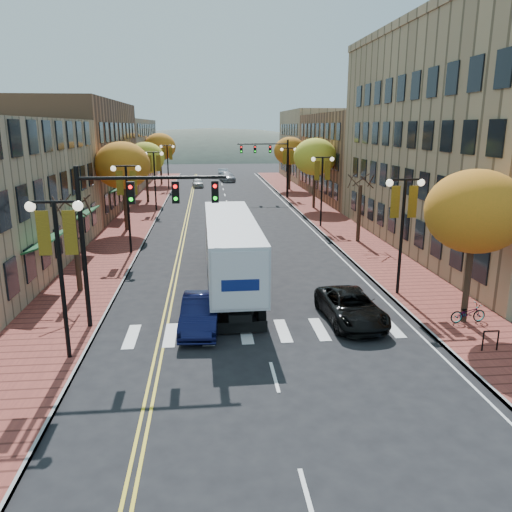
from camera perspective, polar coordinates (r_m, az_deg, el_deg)
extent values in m
plane|color=black|center=(19.82, 1.35, -10.91)|extent=(200.00, 200.00, 0.00)
cube|color=brown|center=(51.41, -13.14, 4.77)|extent=(4.00, 85.00, 0.15)
cube|color=brown|center=(52.17, 6.93, 5.19)|extent=(4.00, 85.00, 0.15)
cube|color=brown|center=(55.84, -21.31, 10.54)|extent=(12.00, 24.00, 11.00)
cube|color=#9E8966|center=(80.22, -16.52, 11.34)|extent=(12.00, 26.00, 9.50)
cube|color=#997F5B|center=(39.60, 26.53, 11.63)|extent=(15.00, 28.00, 15.00)
cube|color=brown|center=(63.33, 13.78, 11.02)|extent=(15.00, 24.00, 10.00)
cube|color=#9E8966|center=(84.38, 8.85, 12.40)|extent=(15.00, 20.00, 11.00)
cylinder|color=#382619|center=(27.37, -19.81, 0.46)|extent=(0.28, 0.28, 4.20)
cylinder|color=#382619|center=(42.72, -14.76, 6.16)|extent=(0.28, 0.28, 4.90)
ellipsoid|color=orange|center=(42.41, -15.02, 9.98)|extent=(4.48, 4.48, 3.81)
cylinder|color=#382619|center=(58.47, -12.35, 8.30)|extent=(0.28, 0.28, 4.55)
ellipsoid|color=yellow|center=(58.25, -12.49, 10.88)|extent=(4.16, 4.16, 3.54)
cylinder|color=#382619|center=(76.28, -10.83, 9.97)|extent=(0.28, 0.28, 5.04)
ellipsoid|color=orange|center=(76.11, -10.93, 12.18)|extent=(4.61, 4.61, 3.92)
cylinder|color=#382619|center=(23.51, 23.11, -1.66)|extent=(0.28, 0.28, 4.55)
ellipsoid|color=orange|center=(22.96, 23.77, 4.69)|extent=(4.16, 4.16, 3.54)
cylinder|color=#382619|center=(37.98, 11.70, 4.79)|extent=(0.28, 0.28, 4.20)
cylinder|color=#382619|center=(53.28, 6.67, 8.13)|extent=(0.28, 0.28, 4.90)
ellipsoid|color=yellow|center=(53.03, 6.76, 11.20)|extent=(4.48, 4.48, 3.81)
cylinder|color=#382619|center=(68.93, 3.86, 9.60)|extent=(0.28, 0.28, 4.76)
ellipsoid|color=orange|center=(68.74, 3.90, 11.90)|extent=(4.35, 4.35, 3.70)
cylinder|color=black|center=(19.34, -21.27, -3.05)|extent=(0.16, 0.16, 6.00)
cylinder|color=black|center=(18.70, -22.12, 5.75)|extent=(1.60, 0.10, 0.10)
sphere|color=#FFF2CC|center=(18.96, -24.40, 5.17)|extent=(0.36, 0.36, 0.36)
sphere|color=#FFF2CC|center=(18.51, -19.70, 5.42)|extent=(0.36, 0.36, 0.36)
cube|color=gold|center=(19.01, -23.11, 2.40)|extent=(0.45, 0.03, 1.60)
cube|color=gold|center=(18.76, -20.48, 2.50)|extent=(0.45, 0.03, 1.60)
cylinder|color=black|center=(34.61, -14.37, 4.96)|extent=(0.16, 0.16, 6.00)
cylinder|color=black|center=(34.26, -14.68, 9.91)|extent=(1.60, 0.10, 0.10)
sphere|color=#FFF2CC|center=(34.40, -16.00, 9.59)|extent=(0.36, 0.36, 0.36)
sphere|color=#FFF2CC|center=(34.16, -13.32, 9.73)|extent=(0.36, 0.36, 0.36)
cube|color=gold|center=(34.43, -15.31, 8.05)|extent=(0.45, 0.03, 1.60)
cube|color=gold|center=(34.29, -13.82, 8.12)|extent=(0.45, 0.03, 1.60)
cylinder|color=black|center=(52.32, -11.47, 8.27)|extent=(0.16, 0.16, 6.00)
cylinder|color=black|center=(52.08, -11.64, 11.55)|extent=(1.60, 0.10, 0.10)
sphere|color=#FFF2CC|center=(52.18, -12.52, 11.34)|extent=(0.36, 0.36, 0.36)
sphere|color=#FFF2CC|center=(52.01, -10.74, 11.42)|extent=(0.36, 0.36, 0.36)
cube|color=gold|center=(52.20, -12.08, 10.32)|extent=(0.45, 0.03, 1.60)
cube|color=gold|center=(52.10, -11.08, 10.36)|extent=(0.45, 0.03, 1.60)
cylinder|color=black|center=(70.17, -10.03, 9.89)|extent=(0.16, 0.16, 6.00)
cylinder|color=black|center=(70.00, -10.14, 12.33)|extent=(1.60, 0.10, 0.10)
sphere|color=#FFF2CC|center=(70.07, -10.80, 12.18)|extent=(0.36, 0.36, 0.36)
sphere|color=#FFF2CC|center=(69.95, -9.47, 12.24)|extent=(0.36, 0.36, 0.36)
cube|color=gold|center=(70.08, -10.47, 11.42)|extent=(0.45, 0.03, 1.60)
cube|color=gold|center=(70.01, -9.72, 11.45)|extent=(0.45, 0.03, 1.60)
cylinder|color=black|center=(26.24, 16.26, 1.85)|extent=(0.16, 0.16, 6.00)
cylinder|color=black|center=(25.77, 16.73, 8.36)|extent=(1.60, 0.10, 0.10)
sphere|color=#FFF2CC|center=(25.50, 15.03, 8.08)|extent=(0.36, 0.36, 0.36)
sphere|color=#FFF2CC|center=(26.10, 18.35, 7.98)|extent=(0.36, 0.36, 0.36)
cube|color=gold|center=(25.74, 15.62, 5.96)|extent=(0.45, 0.03, 1.60)
cube|color=gold|center=(26.08, 17.48, 5.93)|extent=(0.45, 0.03, 1.60)
cylinder|color=black|center=(43.21, 7.51, 7.14)|extent=(0.16, 0.16, 6.00)
cylinder|color=black|center=(42.93, 7.64, 11.11)|extent=(1.60, 0.10, 0.10)
sphere|color=#FFF2CC|center=(42.77, 6.57, 10.93)|extent=(0.36, 0.36, 0.36)
sphere|color=#FFF2CC|center=(43.13, 8.69, 10.89)|extent=(0.36, 0.36, 0.36)
cube|color=gold|center=(42.91, 7.00, 9.66)|extent=(0.45, 0.03, 1.60)
cube|color=gold|center=(43.12, 8.18, 9.64)|extent=(0.45, 0.03, 1.60)
cylinder|color=black|center=(60.78, 3.69, 9.37)|extent=(0.16, 0.16, 6.00)
cylinder|color=black|center=(60.58, 3.74, 12.20)|extent=(1.60, 0.10, 0.10)
sphere|color=#FFF2CC|center=(60.47, 2.97, 12.06)|extent=(0.36, 0.36, 0.36)
sphere|color=#FFF2CC|center=(60.72, 4.50, 12.05)|extent=(0.36, 0.36, 0.36)
cube|color=gold|center=(60.57, 3.29, 11.16)|extent=(0.45, 0.03, 1.60)
cube|color=gold|center=(60.71, 4.15, 11.16)|extent=(0.45, 0.03, 1.60)
cylinder|color=black|center=(21.98, -19.12, 0.55)|extent=(0.20, 0.20, 7.00)
cylinder|color=black|center=(20.97, -11.73, 8.74)|extent=(6.00, 0.14, 0.14)
cube|color=black|center=(21.15, -14.08, 7.02)|extent=(0.30, 0.25, 0.90)
sphere|color=#FF0C0C|center=(20.98, -14.18, 7.64)|extent=(0.16, 0.16, 0.16)
cube|color=black|center=(20.96, -9.18, 7.20)|extent=(0.30, 0.25, 0.90)
sphere|color=#FF0C0C|center=(20.79, -9.23, 7.84)|extent=(0.16, 0.16, 0.16)
cube|color=black|center=(20.92, -4.71, 7.33)|extent=(0.30, 0.25, 0.90)
sphere|color=#FF0C0C|center=(20.75, -4.72, 7.96)|extent=(0.16, 0.16, 0.16)
cylinder|color=black|center=(60.72, 3.60, 9.84)|extent=(0.20, 0.20, 7.00)
cylinder|color=black|center=(60.14, 0.76, 12.69)|extent=(6.00, 0.14, 0.14)
cube|color=black|center=(60.27, 1.62, 12.12)|extent=(0.30, 0.25, 0.90)
sphere|color=#FF0C0C|center=(60.12, 1.64, 12.35)|extent=(0.16, 0.16, 0.16)
cube|color=black|center=(60.08, -0.12, 12.11)|extent=(0.30, 0.25, 0.90)
sphere|color=#FF0C0C|center=(59.93, -0.11, 12.35)|extent=(0.16, 0.16, 0.16)
cube|color=black|center=(59.94, -1.70, 12.10)|extent=(0.30, 0.25, 0.90)
sphere|color=#FF0C0C|center=(59.79, -1.69, 12.34)|extent=(0.16, 0.16, 0.16)
cube|color=black|center=(26.64, -2.84, -2.23)|extent=(1.11, 12.56, 0.34)
cube|color=silver|center=(26.20, -2.89, 1.31)|extent=(2.66, 12.58, 2.70)
cube|color=#222327|center=(33.93, -3.65, 2.79)|extent=(2.45, 2.92, 2.41)
cylinder|color=black|center=(21.97, -4.69, -6.94)|extent=(0.35, 0.97, 0.97)
cylinder|color=black|center=(22.11, 0.61, -6.75)|extent=(0.35, 0.97, 0.97)
cylinder|color=black|center=(23.05, -4.77, -5.88)|extent=(0.35, 0.97, 0.97)
cylinder|color=black|center=(23.18, 0.27, -5.71)|extent=(0.35, 0.97, 0.97)
cylinder|color=black|center=(33.03, -5.28, 0.45)|extent=(0.35, 0.97, 0.97)
cylinder|color=black|center=(33.11, -1.77, 0.54)|extent=(0.35, 0.97, 0.97)
cylinder|color=black|center=(35.09, -5.35, 1.29)|extent=(0.35, 0.97, 0.97)
cylinder|color=black|center=(35.17, -2.04, 1.38)|extent=(0.35, 0.97, 0.97)
imported|color=black|center=(21.78, -6.34, -6.48)|extent=(1.84, 4.53, 1.46)
imported|color=black|center=(22.83, 10.80, -5.76)|extent=(2.52, 5.07, 1.38)
imported|color=silver|center=(73.19, -6.68, 8.34)|extent=(1.80, 3.86, 1.28)
imported|color=#939399|center=(80.20, -3.30, 9.03)|extent=(2.60, 5.26, 1.47)
imported|color=#AFAFB7|center=(86.04, -3.79, 9.43)|extent=(1.65, 4.71, 1.55)
imported|color=gray|center=(23.95, 23.06, -6.02)|extent=(1.67, 0.69, 0.86)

